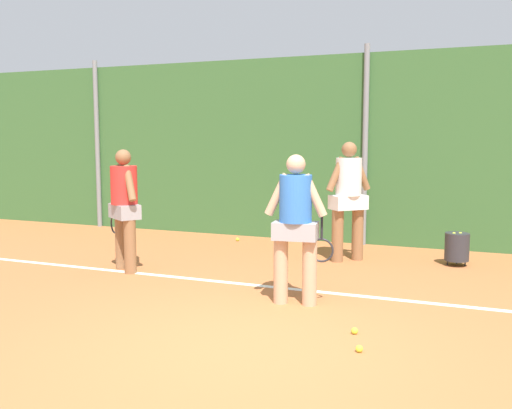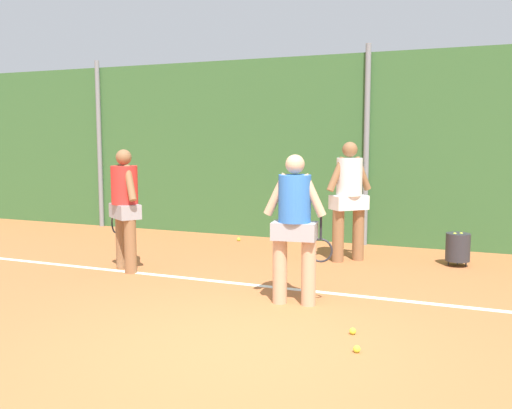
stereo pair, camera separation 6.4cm
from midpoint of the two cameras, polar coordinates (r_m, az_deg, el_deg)
ground_plane at (r=6.84m, az=4.51°, el=-9.68°), size 30.95×30.95×0.00m
hedge_fence_backdrop at (r=10.52m, az=11.39°, el=5.41°), size 20.12×0.25×3.43m
fence_post_left at (r=12.80m, az=-15.34°, el=5.82°), size 0.10×0.10×3.57m
fence_post_center at (r=10.35m, az=11.22°, el=5.79°), size 0.10×0.10×3.57m
court_baseline_paint at (r=7.28m, az=5.68°, el=-8.64°), size 14.70×0.10×0.01m
player_foreground_near at (r=6.52m, az=4.21°, el=-1.70°), size 0.80×0.37×1.74m
player_midcourt at (r=8.39m, az=-12.86°, el=0.11°), size 0.72×0.54×1.77m
player_backcourt_far at (r=8.95m, az=9.54°, el=0.99°), size 0.62×0.61×1.87m
ball_hopper at (r=9.12m, az=19.84°, el=-4.04°), size 0.36×0.36×0.51m
tennis_ball_4 at (r=10.69m, az=-1.58°, el=-3.53°), size 0.07×0.07×0.07m
tennis_ball_6 at (r=5.80m, az=10.02°, el=-12.44°), size 0.07×0.07×0.07m
tennis_ball_7 at (r=5.35m, az=10.45°, el=-14.11°), size 0.07×0.07×0.07m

